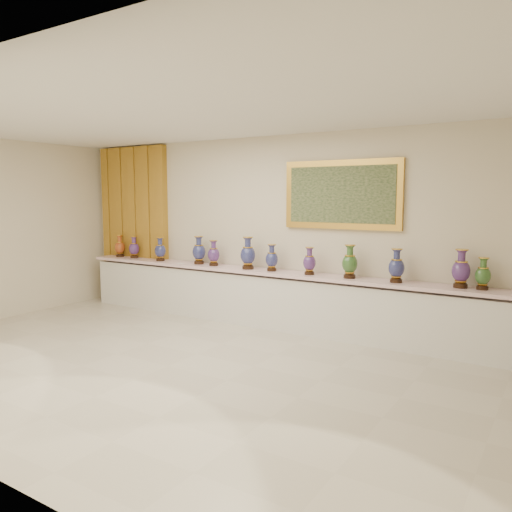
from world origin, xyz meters
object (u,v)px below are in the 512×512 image
Objects in this scene: vase_0 at (120,247)px; vase_1 at (134,248)px; counter at (265,299)px; vase_2 at (160,250)px.

vase_0 is 1.02× the size of vase_1.
counter is at bearing 0.09° from vase_0.
counter is 17.40× the size of vase_0.
counter is at bearing 1.27° from vase_2.
vase_2 is at bearing -2.27° from vase_0.
vase_0 reaches higher than counter.
vase_0 is at bearing 177.73° from vase_2.
vase_2 is (0.70, -0.05, 0.01)m from vase_1.
vase_0 reaches higher than vase_1.
counter is at bearing 0.05° from vase_1.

